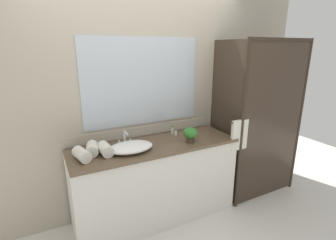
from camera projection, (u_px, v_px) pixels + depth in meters
The scene contains 12 objects.
ground_plane at pixel (157, 216), 2.94m from camera, with size 8.00×8.00×0.00m, color silver.
wall_back_with_mirror at pixel (142, 101), 2.87m from camera, with size 4.40×0.06×2.60m.
vanity_cabinet at pixel (156, 181), 2.82m from camera, with size 1.80×0.58×0.90m.
shower_enclosure at pixel (257, 122), 3.05m from camera, with size 1.20×0.59×2.00m.
sink_basin at pixel (131, 147), 2.50m from camera, with size 0.45×0.31×0.09m, color white.
faucet at pixel (125, 140), 2.65m from camera, with size 0.17×0.14×0.16m.
potted_plant at pixel (190, 134), 2.72m from camera, with size 0.15×0.15×0.17m.
amenity_bottle_body_wash at pixel (176, 132), 2.95m from camera, with size 0.03×0.03×0.07m.
amenity_bottle_shampoo at pixel (172, 130), 3.00m from camera, with size 0.03×0.03×0.09m.
rolled_towel_near_edge at pixel (82, 155), 2.30m from camera, with size 0.11×0.11×0.21m, color silver.
rolled_towel_middle at pixel (92, 149), 2.42m from camera, with size 0.11×0.11×0.20m, color silver.
rolled_towel_far_edge at pixel (105, 149), 2.41m from camera, with size 0.12×0.12×0.20m, color silver.
Camera 1 is at (-1.03, -2.29, 1.90)m, focal length 26.92 mm.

